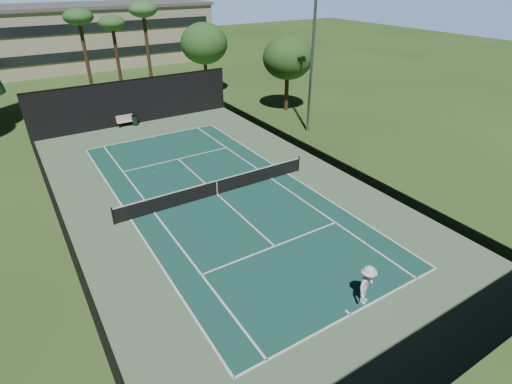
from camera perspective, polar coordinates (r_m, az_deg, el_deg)
ground at (r=25.24m, az=-5.55°, el=-0.37°), size 160.00×160.00×0.00m
apron_slab at (r=25.24m, az=-5.55°, el=-0.36°), size 18.00×32.00×0.01m
court_surface at (r=25.24m, az=-5.55°, el=-0.35°), size 10.97×23.77×0.01m
court_lines at (r=25.23m, az=-5.55°, el=-0.33°), size 11.07×23.87×0.01m
tennis_net at (r=24.98m, az=-5.61°, el=0.74°), size 12.90×0.10×1.10m
fence at (r=24.38m, az=-5.84°, el=3.81°), size 18.04×32.05×4.03m
player at (r=17.59m, az=15.57°, el=-12.66°), size 1.38×1.12×1.87m
tennis_ball_a at (r=16.68m, az=9.73°, el=-19.02°), size 0.06×0.06×0.06m
tennis_ball_b at (r=25.02m, az=-12.52°, el=-1.18°), size 0.07×0.07×0.07m
tennis_ball_c at (r=28.37m, az=-6.01°, el=3.16°), size 0.07×0.07×0.07m
tennis_ball_d at (r=28.75m, az=-14.34°, el=2.73°), size 0.07×0.07×0.07m
park_bench at (r=38.43m, az=-18.20°, el=9.71°), size 1.50×0.45×1.02m
trash_bin at (r=38.40m, az=-16.91°, el=9.78°), size 0.56×0.56×0.95m
palm_a at (r=44.69m, az=-23.97°, el=21.44°), size 2.80×2.80×9.32m
palm_b at (r=47.42m, az=-19.86°, el=21.44°), size 2.80×2.80×8.42m
palm_c at (r=45.10m, az=-15.80°, el=23.29°), size 2.80×2.80×9.77m
decid_tree_a at (r=46.71m, az=-7.43°, el=20.28°), size 5.12×5.12×7.62m
decid_tree_b at (r=40.28m, az=4.56°, el=18.55°), size 4.80×4.80×7.14m
campus_building at (r=67.01m, az=-25.19°, el=19.52°), size 40.50×12.50×8.30m
light_pole at (r=34.17m, az=8.06°, el=18.85°), size 0.90×0.25×12.22m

